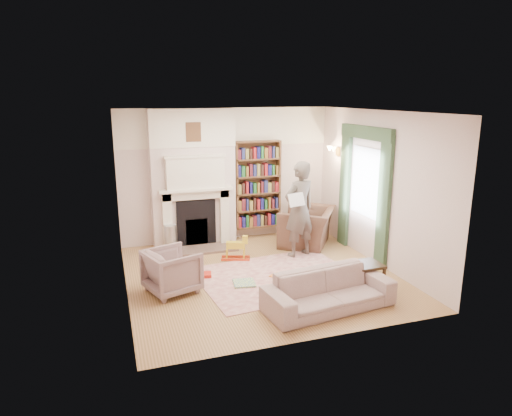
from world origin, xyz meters
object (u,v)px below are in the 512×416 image
object	(u,v)px
bookcase	(257,185)
coffee_table	(359,277)
armchair_left	(172,271)
rocking_horse	(235,248)
armchair_reading	(307,226)
man_reading	(299,209)
sofa	(329,291)
paraffin_heater	(171,238)

from	to	relation	value
bookcase	coffee_table	world-z (taller)	bookcase
armchair_left	rocking_horse	size ratio (longest dim) A/B	1.42
armchair_reading	armchair_left	bearing A→B (deg)	-27.78
man_reading	armchair_left	bearing A→B (deg)	2.70
bookcase	armchair_left	distance (m)	3.30
armchair_reading	sofa	bearing A→B (deg)	17.29
man_reading	rocking_horse	distance (m)	1.42
armchair_reading	armchair_left	distance (m)	3.38
bookcase	rocking_horse	size ratio (longest dim) A/B	3.41
armchair_left	rocking_horse	bearing A→B (deg)	-70.48
armchair_reading	man_reading	world-z (taller)	man_reading
armchair_reading	bookcase	bearing A→B (deg)	-98.65
armchair_left	paraffin_heater	size ratio (longest dim) A/B	1.40
sofa	man_reading	size ratio (longest dim) A/B	1.04
coffee_table	paraffin_heater	distance (m)	3.85
paraffin_heater	armchair_left	bearing A→B (deg)	-97.27
paraffin_heater	man_reading	bearing A→B (deg)	-23.70
armchair_left	coffee_table	world-z (taller)	armchair_left
bookcase	armchair_left	xyz separation A→B (m)	(-2.20, -2.32, -0.83)
armchair_reading	armchair_left	xyz separation A→B (m)	(-3.02, -1.52, -0.03)
man_reading	rocking_horse	size ratio (longest dim) A/B	3.43
sofa	coffee_table	world-z (taller)	sofa
armchair_left	coffee_table	distance (m)	2.99
sofa	coffee_table	size ratio (longest dim) A/B	2.75
sofa	rocking_horse	size ratio (longest dim) A/B	3.55
paraffin_heater	sofa	bearing A→B (deg)	-60.46
armchair_left	paraffin_heater	bearing A→B (deg)	-26.38
bookcase	man_reading	distance (m)	1.47
armchair_reading	man_reading	bearing A→B (deg)	-1.26
bookcase	sofa	xyz separation A→B (m)	(-0.11, -3.63, -0.89)
bookcase	sofa	distance (m)	3.74
bookcase	man_reading	bearing A→B (deg)	-75.04
armchair_left	coffee_table	xyz separation A→B (m)	(2.84, -0.90, -0.12)
armchair_reading	armchair_left	size ratio (longest dim) A/B	1.53
rocking_horse	sofa	bearing A→B (deg)	-53.56
man_reading	coffee_table	world-z (taller)	man_reading
bookcase	man_reading	xyz separation A→B (m)	(0.38, -1.40, -0.25)
paraffin_heater	rocking_horse	world-z (taller)	paraffin_heater
bookcase	paraffin_heater	bearing A→B (deg)	-168.91
armchair_left	sofa	world-z (taller)	armchair_left
armchair_reading	paraffin_heater	xyz separation A→B (m)	(-2.78, 0.42, -0.11)
coffee_table	paraffin_heater	size ratio (longest dim) A/B	1.27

